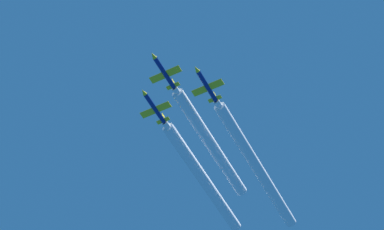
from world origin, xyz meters
TOP-DOWN VIEW (x-y plane):
  - jet_lead at (0.53, 4.94)m, footprint 8.45×12.31m
  - jet_left_wingman at (-7.52, -2.75)m, footprint 8.45×12.31m
  - jet_right_wingman at (7.64, -2.91)m, footprint 8.45×12.31m
  - smoke_trail_lead at (0.53, -21.12)m, footprint 3.13×40.87m
  - smoke_trail_left_wingman at (-7.52, -33.48)m, footprint 3.13×50.23m
  - smoke_trail_right_wingman at (7.64, -30.69)m, footprint 3.13×44.32m

SIDE VIEW (x-z plane):
  - smoke_trail_left_wingman at x=-7.52m, z-range 150.08..153.21m
  - jet_left_wingman at x=-7.52m, z-range 150.19..153.15m
  - smoke_trail_right_wingman at x=7.64m, z-range 150.12..153.25m
  - jet_right_wingman at x=7.64m, z-range 150.23..153.19m
  - smoke_trail_lead at x=0.53m, z-range 151.37..154.50m
  - jet_lead at x=0.53m, z-range 151.48..154.44m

